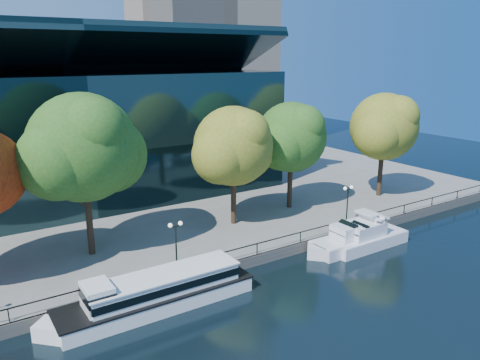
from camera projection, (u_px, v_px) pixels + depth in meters
ground at (228, 294)px, 36.40m from camera, size 160.00×160.00×0.00m
promenade at (92, 184)px, 65.67m from camera, size 90.00×67.08×1.00m
railing at (208, 257)px, 38.52m from camera, size 88.20×0.08×0.99m
convention_building at (65, 135)px, 57.77m from camera, size 50.00×24.57×21.43m
tour_boat at (153, 292)px, 34.07m from camera, size 16.03×3.58×3.04m
cruiser_near at (354, 237)px, 45.03m from camera, size 11.30×2.91×3.27m
cruiser_far at (365, 238)px, 44.92m from camera, size 9.72×2.69×3.17m
tree_2 at (86, 150)px, 39.07m from camera, size 11.49×9.42×14.16m
tree_3 at (235, 148)px, 46.93m from camera, size 10.05×8.24×12.21m
tree_4 at (293, 139)px, 52.14m from camera, size 9.82×8.06×12.10m
tree_5 at (385, 128)px, 56.50m from camera, size 10.18×8.35×12.72m
lamp_1 at (176, 234)px, 37.83m from camera, size 1.26×0.36×4.03m
lamp_2 at (348, 196)px, 48.16m from camera, size 1.26×0.36×4.03m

